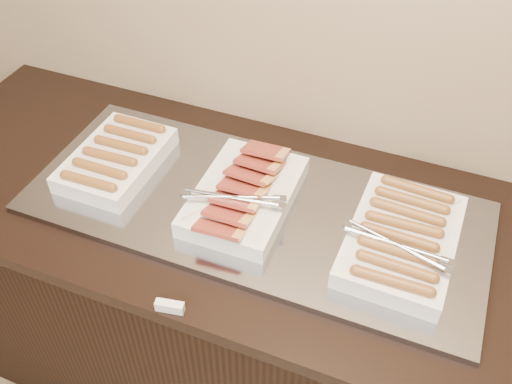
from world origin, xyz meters
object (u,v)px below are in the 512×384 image
(dish_left, at_px, (116,158))
(dish_center, at_px, (244,195))
(warming_tray, at_px, (254,208))
(counter, at_px, (252,308))
(dish_right, at_px, (402,239))

(dish_left, relative_size, dish_center, 0.85)
(warming_tray, bearing_deg, counter, 180.00)
(warming_tray, relative_size, dish_center, 3.14)
(dish_center, relative_size, dish_right, 1.01)
(dish_center, distance_m, dish_right, 0.41)
(warming_tray, distance_m, dish_right, 0.39)
(counter, relative_size, dish_right, 5.45)
(counter, distance_m, dish_right, 0.63)
(warming_tray, bearing_deg, dish_center, -171.23)
(warming_tray, xyz_separation_m, dish_right, (0.38, -0.00, 0.04))
(counter, height_order, dish_left, dish_left)
(counter, height_order, dish_right, dish_right)
(dish_right, bearing_deg, dish_left, -178.90)
(dish_left, height_order, dish_center, dish_center)
(counter, bearing_deg, warming_tray, 0.00)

